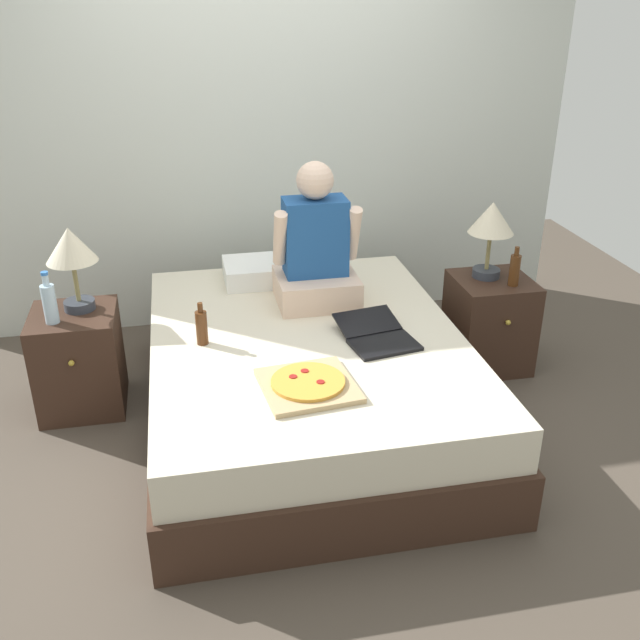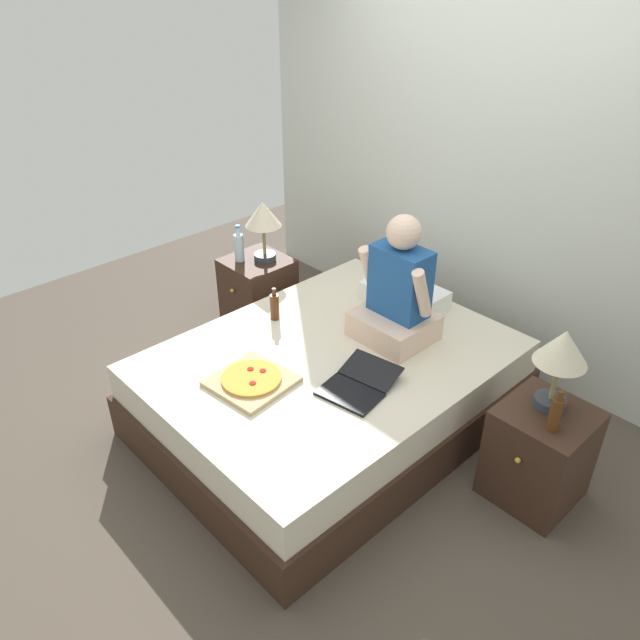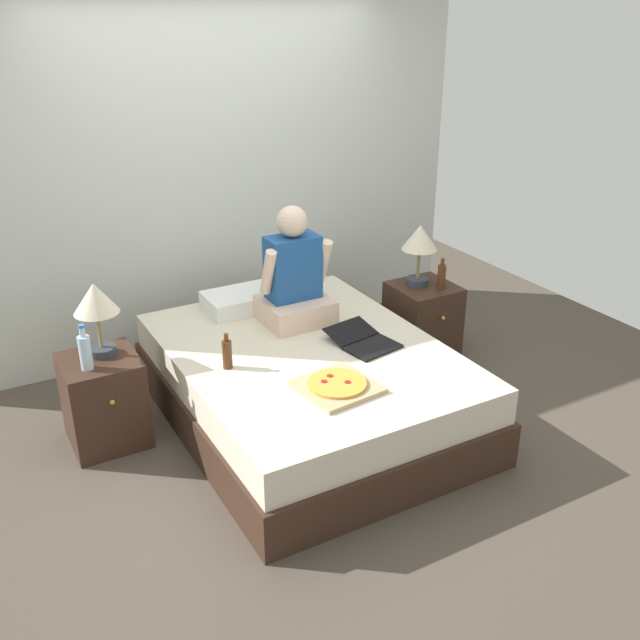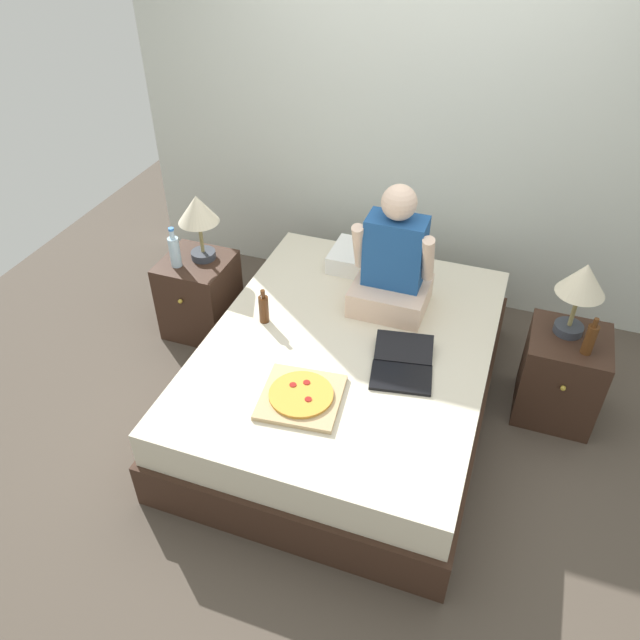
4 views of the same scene
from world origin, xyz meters
name	(u,v)px [view 4 (image 4 of 4)]	position (x,y,z in m)	size (l,w,h in m)	color
ground_plane	(346,404)	(0.00, 0.00, 0.00)	(6.00, 6.00, 0.00)	#4C4238
wall_back	(417,125)	(0.00, 1.41, 1.25)	(4.00, 0.12, 2.50)	silver
bed	(347,375)	(0.00, 0.00, 0.25)	(1.60, 2.10, 0.50)	#382319
nightstand_left	(200,295)	(-1.18, 0.38, 0.28)	(0.44, 0.47, 0.56)	#382319
lamp_on_left_nightstand	(198,214)	(-1.14, 0.43, 0.88)	(0.26, 0.26, 0.45)	#333842
water_bottle	(175,251)	(-1.26, 0.29, 0.67)	(0.07, 0.07, 0.28)	silver
nightstand_right	(560,375)	(1.18, 0.38, 0.28)	(0.44, 0.47, 0.56)	#382319
lamp_on_right_nightstand	(582,284)	(1.15, 0.43, 0.88)	(0.26, 0.26, 0.45)	#333842
beer_bottle	(590,339)	(1.25, 0.28, 0.65)	(0.06, 0.06, 0.23)	#512D14
pillow	(371,260)	(-0.09, 0.77, 0.56)	(0.52, 0.34, 0.12)	white
person_seated	(393,265)	(0.13, 0.42, 0.79)	(0.47, 0.40, 0.78)	beige
laptop	(402,367)	(0.34, -0.13, 0.52)	(0.38, 0.46, 0.07)	black
pizza_box	(301,396)	(-0.09, -0.51, 0.52)	(0.44, 0.44, 0.05)	tan
beer_bottle_on_bed	(264,309)	(-0.52, 0.01, 0.59)	(0.06, 0.06, 0.22)	#4C2811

